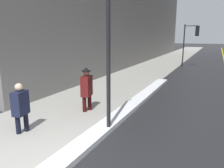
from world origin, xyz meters
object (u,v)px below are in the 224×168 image
at_px(lamp_post, 108,35).
at_px(pedestrian_with_shoulder_bag, 87,87).
at_px(pedestrian_trailing, 20,106).
at_px(traffic_light_near, 192,36).

bearing_deg(lamp_post, pedestrian_with_shoulder_bag, 140.44).
relative_size(lamp_post, pedestrian_trailing, 3.15).
bearing_deg(pedestrian_with_shoulder_bag, pedestrian_trailing, -28.12).
xyz_separation_m(lamp_post, traffic_light_near, (0.61, 15.65, -0.10)).
relative_size(pedestrian_trailing, pedestrian_with_shoulder_bag, 0.89).
xyz_separation_m(traffic_light_near, pedestrian_with_shoulder_bag, (-2.18, -14.35, -1.85)).
height_order(lamp_post, traffic_light_near, lamp_post).
bearing_deg(traffic_light_near, pedestrian_with_shoulder_bag, -93.49).
xyz_separation_m(traffic_light_near, pedestrian_trailing, (-2.92, -16.85, -1.94)).
bearing_deg(traffic_light_near, pedestrian_trailing, -94.65).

